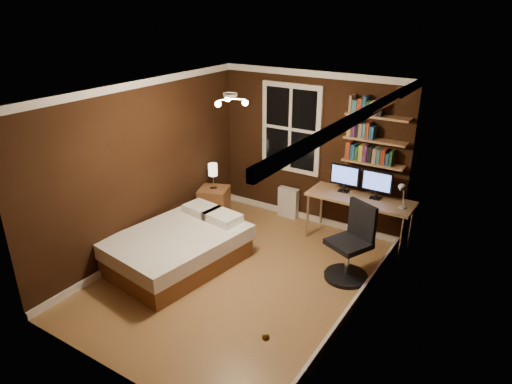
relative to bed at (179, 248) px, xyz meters
The scene contains 24 objects.
floor 0.93m from the bed, 12.30° to the left, with size 4.20×4.20×0.00m, color olive.
wall_back 2.64m from the bed, 69.09° to the left, with size 3.20×0.04×2.50m, color black.
wall_left 1.24m from the bed, 165.24° to the left, with size 0.04×4.20×2.50m, color black.
wall_right 2.67m from the bed, ahead, with size 0.04×4.20×2.50m, color black.
ceiling 2.41m from the bed, 12.30° to the left, with size 3.20×4.20×0.02m, color white.
window 2.65m from the bed, 76.89° to the left, with size 1.06×0.06×1.46m, color white.
door 2.92m from the bed, 28.87° to the right, with size 0.03×0.82×2.05m, color black, non-canonical shape.
door_knob 3.03m from the bed, 34.37° to the right, with size 0.06×0.06×0.06m, color gold.
ceiling_fixture 2.31m from the bed, ahead, with size 0.44×0.44×0.18m, color beige, non-canonical shape.
bookshelf_lower 3.08m from the bed, 47.99° to the left, with size 0.92×0.22×0.03m, color tan.
books_row_lower 3.13m from the bed, 47.99° to the left, with size 0.66×0.16×0.23m, color maroon, non-canonical shape.
bookshelf_middle 3.21m from the bed, 47.99° to the left, with size 0.92×0.22×0.03m, color tan.
books_row_middle 3.27m from the bed, 47.99° to the left, with size 0.42×0.16×0.23m, color navy, non-canonical shape.
bookshelf_upper 3.37m from the bed, 47.99° to the left, with size 0.92×0.22×0.03m, color tan.
books_row_upper 3.44m from the bed, 47.99° to the left, with size 0.48×0.16×0.23m, color #224F2A, non-canonical shape.
bed is the anchor object (origin of this frame).
nightstand 1.48m from the bed, 107.73° to the left, with size 0.46×0.46×0.58m, color brown.
bedside_lamp 1.57m from the bed, 107.73° to the left, with size 0.15×0.15×0.43m, color white, non-canonical shape.
radiator 2.26m from the bed, 75.89° to the left, with size 0.35×0.12×0.53m, color silver.
desk 2.76m from the bed, 46.42° to the left, with size 1.58×0.59×0.75m.
monitor_left 2.68m from the bed, 52.45° to the left, with size 0.46×0.12×0.43m, color black, non-canonical shape.
monitor_right 3.01m from the bed, 44.63° to the left, with size 0.46×0.12×0.43m, color black, non-canonical shape.
desk_lamp 3.20m from the bed, 36.50° to the left, with size 0.14×0.32×0.44m, color silver, non-canonical shape.
office_chair 2.37m from the bed, 24.71° to the left, with size 0.63×0.63×1.06m.
Camera 1 is at (3.03, -4.33, 3.47)m, focal length 32.00 mm.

